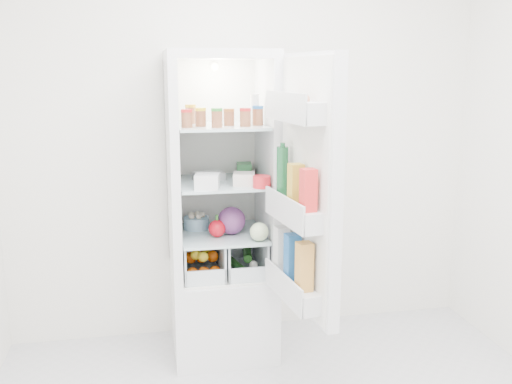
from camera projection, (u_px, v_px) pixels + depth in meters
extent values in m
cube|color=white|center=(245.00, 133.00, 3.60)|extent=(3.00, 0.02, 2.60)
cube|color=white|center=(222.00, 309.00, 3.50)|extent=(0.60, 0.60, 0.50)
cube|color=white|center=(219.00, 55.00, 3.18)|extent=(0.60, 0.60, 0.05)
cube|color=white|center=(215.00, 162.00, 3.58)|extent=(0.60, 0.05, 1.25)
cube|color=white|center=(173.00, 171.00, 3.26)|extent=(0.05, 0.60, 1.25)
cube|color=white|center=(267.00, 168.00, 3.37)|extent=(0.05, 0.60, 1.25)
cube|color=white|center=(215.00, 163.00, 3.55)|extent=(0.50, 0.01, 1.25)
sphere|color=white|center=(214.00, 67.00, 3.40)|extent=(0.05, 0.05, 0.05)
cube|color=silver|center=(222.00, 234.00, 3.37)|extent=(0.49, 0.53, 0.01)
cube|color=silver|center=(221.00, 183.00, 3.31)|extent=(0.49, 0.53, 0.02)
cube|color=silver|center=(220.00, 126.00, 3.24)|extent=(0.49, 0.53, 0.02)
cylinder|color=#B21919|center=(187.00, 120.00, 3.06)|extent=(0.06, 0.06, 0.08)
cylinder|color=gold|center=(201.00, 119.00, 3.12)|extent=(0.06, 0.06, 0.08)
cylinder|color=#267226|center=(217.00, 120.00, 3.06)|extent=(0.06, 0.06, 0.08)
cylinder|color=brown|center=(229.00, 118.00, 3.17)|extent=(0.06, 0.06, 0.08)
cylinder|color=#B21919|center=(245.00, 119.00, 3.12)|extent=(0.06, 0.06, 0.08)
cylinder|color=#194C8C|center=(258.00, 118.00, 3.19)|extent=(0.06, 0.06, 0.08)
cylinder|color=#BF8C19|center=(191.00, 116.00, 3.29)|extent=(0.06, 0.06, 0.08)
cylinder|color=white|center=(254.00, 109.00, 3.22)|extent=(0.05, 0.05, 0.17)
cube|color=white|center=(207.00, 181.00, 3.09)|extent=(0.15, 0.15, 0.08)
cube|color=silver|center=(244.00, 179.00, 3.20)|extent=(0.14, 0.14, 0.07)
cylinder|color=red|center=(262.00, 182.00, 3.13)|extent=(0.13, 0.13, 0.07)
cube|color=silver|center=(209.00, 176.00, 3.36)|extent=(0.19, 0.16, 0.04)
cube|color=#469B55|center=(244.00, 169.00, 3.52)|extent=(0.11, 0.14, 0.07)
sphere|color=#5F205A|center=(232.00, 221.00, 3.33)|extent=(0.16, 0.16, 0.16)
sphere|color=red|center=(217.00, 229.00, 3.28)|extent=(0.10, 0.10, 0.10)
cylinder|color=#97C3E1|center=(196.00, 223.00, 3.45)|extent=(0.20, 0.20, 0.07)
sphere|color=beige|center=(259.00, 232.00, 3.20)|extent=(0.11, 0.11, 0.11)
sphere|color=#F5600C|center=(193.00, 273.00, 3.26)|extent=(0.07, 0.07, 0.07)
sphere|color=#F5600C|center=(204.00, 273.00, 3.28)|extent=(0.07, 0.07, 0.07)
sphere|color=#F5600C|center=(215.00, 272.00, 3.29)|extent=(0.07, 0.07, 0.07)
sphere|color=#F5600C|center=(191.00, 258.00, 3.37)|extent=(0.07, 0.07, 0.07)
sphere|color=#F5600C|center=(202.00, 257.00, 3.38)|extent=(0.07, 0.07, 0.07)
sphere|color=#F5600C|center=(213.00, 256.00, 3.39)|extent=(0.07, 0.07, 0.07)
sphere|color=yellow|center=(196.00, 255.00, 3.31)|extent=(0.06, 0.06, 0.06)
sphere|color=yellow|center=(206.00, 249.00, 3.43)|extent=(0.06, 0.06, 0.06)
sphere|color=yellow|center=(203.00, 257.00, 3.28)|extent=(0.06, 0.06, 0.06)
cylinder|color=#1D531B|center=(236.00, 265.00, 3.43)|extent=(0.09, 0.21, 0.05)
cylinder|color=#1D531B|center=(247.00, 254.00, 3.48)|extent=(0.08, 0.21, 0.05)
sphere|color=white|center=(246.00, 271.00, 3.32)|extent=(0.05, 0.05, 0.05)
sphere|color=white|center=(254.00, 265.00, 3.35)|extent=(0.05, 0.05, 0.05)
cube|color=white|center=(310.00, 187.00, 2.82)|extent=(0.14, 0.60, 1.30)
cube|color=white|center=(304.00, 187.00, 2.81)|extent=(0.08, 0.56, 1.26)
cube|color=silver|center=(296.00, 111.00, 2.71)|extent=(0.17, 0.51, 0.10)
cube|color=silver|center=(294.00, 213.00, 2.82)|extent=(0.17, 0.51, 0.10)
cube|color=silver|center=(293.00, 289.00, 2.90)|extent=(0.17, 0.51, 0.10)
sphere|color=#B06C4F|center=(305.00, 99.00, 2.59)|extent=(0.05, 0.05, 0.05)
sphere|color=#B06C4F|center=(298.00, 99.00, 2.66)|extent=(0.05, 0.05, 0.05)
sphere|color=#B06C4F|center=(291.00, 98.00, 2.73)|extent=(0.05, 0.05, 0.05)
cylinder|color=#164E2A|center=(282.00, 172.00, 2.92)|extent=(0.06, 0.06, 0.26)
cube|color=gold|center=(296.00, 184.00, 2.76)|extent=(0.07, 0.07, 0.20)
cube|color=red|center=(308.00, 190.00, 2.62)|extent=(0.07, 0.07, 0.20)
cube|color=white|center=(282.00, 248.00, 3.00)|extent=(0.08, 0.08, 0.24)
cube|color=#2261AB|center=(292.00, 257.00, 2.86)|extent=(0.08, 0.08, 0.24)
cube|color=gold|center=(304.00, 267.00, 2.72)|extent=(0.08, 0.08, 0.24)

